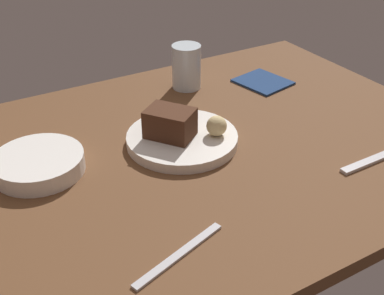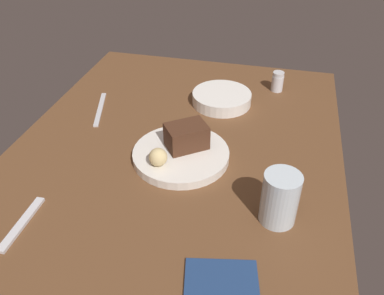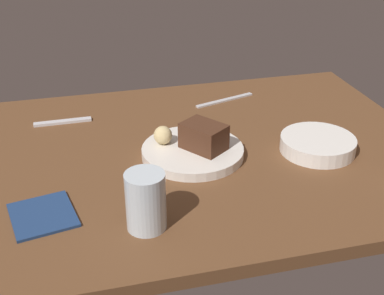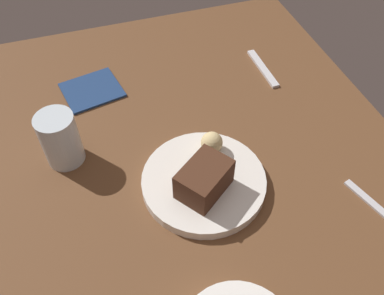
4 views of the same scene
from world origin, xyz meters
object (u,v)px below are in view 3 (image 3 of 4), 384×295
object	(u,v)px
chocolate_cake_slice	(204,136)
bread_roll	(163,135)
side_bowl	(318,144)
folded_napkin	(43,215)
water_glass	(146,201)
butter_knife	(225,100)
dessert_spoon	(63,122)
dessert_plate	(193,152)

from	to	relation	value
chocolate_cake_slice	bread_roll	xyz separation A→B (cm)	(-8.67, 4.64, -0.86)
bread_roll	chocolate_cake_slice	bearing A→B (deg)	-28.15
side_bowl	folded_napkin	bearing A→B (deg)	-169.89
folded_napkin	side_bowl	bearing A→B (deg)	10.11
water_glass	butter_knife	distance (cm)	63.20
water_glass	dessert_spoon	world-z (taller)	water_glass
dessert_plate	dessert_spoon	size ratio (longest dim) A/B	1.59
chocolate_cake_slice	dessert_spoon	distance (cm)	41.58
chocolate_cake_slice	butter_knife	xyz separation A→B (cm)	(14.79, 30.36, -4.97)
dessert_spoon	butter_knife	world-z (taller)	dessert_spoon
bread_roll	side_bowl	xyz separation A→B (cm)	(35.74, -8.78, -2.58)
chocolate_cake_slice	butter_knife	bearing A→B (deg)	64.03
chocolate_cake_slice	folded_napkin	size ratio (longest dim) A/B	0.75
chocolate_cake_slice	side_bowl	distance (cm)	27.60
dessert_spoon	butter_knife	size ratio (longest dim) A/B	0.79
dessert_spoon	side_bowl	bearing A→B (deg)	151.47
bread_roll	water_glass	world-z (taller)	water_glass
chocolate_cake_slice	dessert_plate	bearing A→B (deg)	160.67
side_bowl	butter_knife	size ratio (longest dim) A/B	0.94
water_glass	side_bowl	bearing A→B (deg)	23.61
chocolate_cake_slice	dessert_spoon	world-z (taller)	chocolate_cake_slice
bread_roll	dessert_plate	bearing A→B (deg)	-31.19
butter_knife	folded_napkin	xyz separation A→B (cm)	(-51.42, -45.87, 0.05)
bread_roll	side_bowl	size ratio (longest dim) A/B	0.25
folded_napkin	dessert_spoon	bearing A→B (deg)	83.04
dessert_plate	bread_roll	distance (cm)	8.03
side_bowl	folded_napkin	xyz separation A→B (cm)	(-63.70, -11.36, -1.48)
chocolate_cake_slice	butter_knife	distance (cm)	34.14
dessert_spoon	folded_napkin	xyz separation A→B (cm)	(-5.15, -42.23, -0.05)
butter_knife	chocolate_cake_slice	bearing A→B (deg)	47.16
side_bowl	dessert_spoon	xyz separation A→B (cm)	(-58.55, 30.87, -1.43)
dessert_plate	butter_knife	bearing A→B (deg)	59.80
chocolate_cake_slice	folded_napkin	world-z (taller)	chocolate_cake_slice
chocolate_cake_slice	side_bowl	xyz separation A→B (cm)	(27.07, -4.14, -3.44)
dessert_spoon	bread_roll	bearing A→B (deg)	135.20
dessert_plate	folded_napkin	size ratio (longest dim) A/B	1.84
bread_roll	folded_napkin	distance (cm)	34.70
butter_knife	dessert_plate	bearing A→B (deg)	42.92
dessert_plate	bread_roll	xyz separation A→B (cm)	(-6.27, 3.80, 3.28)
bread_roll	folded_napkin	bearing A→B (deg)	-144.23
chocolate_cake_slice	butter_knife	world-z (taller)	chocolate_cake_slice
water_glass	dessert_spoon	distance (cm)	52.54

